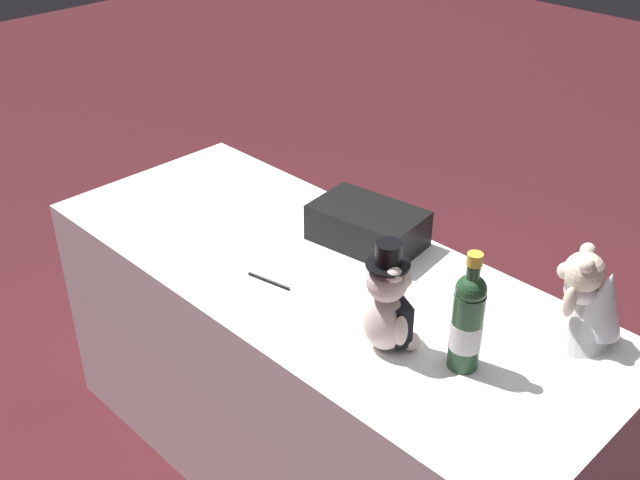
# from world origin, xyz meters

# --- Properties ---
(ground_plane) EXTENTS (12.00, 12.00, 0.00)m
(ground_plane) POSITION_xyz_m (0.00, 0.00, 0.00)
(ground_plane) COLOR #47191E
(reception_table) EXTENTS (1.79, 0.71, 0.79)m
(reception_table) POSITION_xyz_m (0.00, 0.00, 0.39)
(reception_table) COLOR white
(reception_table) RESTS_ON ground_plane
(teddy_bear_groom) EXTENTS (0.14, 0.14, 0.30)m
(teddy_bear_groom) POSITION_xyz_m (0.36, -0.12, 0.91)
(teddy_bear_groom) COLOR beige
(teddy_bear_groom) RESTS_ON reception_table
(teddy_bear_bride) EXTENTS (0.24, 0.21, 0.25)m
(teddy_bear_bride) POSITION_xyz_m (0.67, 0.24, 0.89)
(teddy_bear_bride) COLOR white
(teddy_bear_bride) RESTS_ON reception_table
(champagne_bottle) EXTENTS (0.08, 0.08, 0.31)m
(champagne_bottle) POSITION_xyz_m (0.53, -0.05, 0.92)
(champagne_bottle) COLOR #244729
(champagne_bottle) RESTS_ON reception_table
(signing_pen) EXTENTS (0.15, 0.04, 0.01)m
(signing_pen) POSITION_xyz_m (-0.05, -0.14, 0.79)
(signing_pen) COLOR black
(signing_pen) RESTS_ON reception_table
(gift_case_black) EXTENTS (0.35, 0.24, 0.11)m
(gift_case_black) POSITION_xyz_m (-0.01, 0.21, 0.84)
(gift_case_black) COLOR black
(gift_case_black) RESTS_ON reception_table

